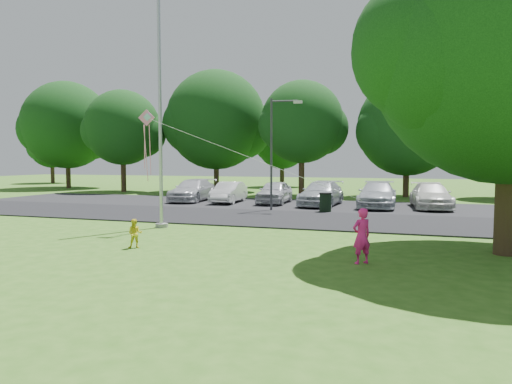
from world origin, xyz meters
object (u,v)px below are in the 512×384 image
(child_yellow, at_px, (135,234))
(trash_can, at_px, (325,203))
(flagpole, at_px, (160,124))
(kite, at_px, (151,131))
(big_tree, at_px, (509,50))
(woman, at_px, (362,236))
(street_lamp, at_px, (276,144))

(child_yellow, bearing_deg, trash_can, 47.06)
(flagpole, height_order, trash_can, flagpole)
(trash_can, distance_m, kite, 10.49)
(big_tree, relative_size, woman, 6.72)
(flagpole, distance_m, trash_can, 9.77)
(big_tree, relative_size, child_yellow, 10.89)
(flagpole, height_order, street_lamp, flagpole)
(flagpole, relative_size, trash_can, 9.65)
(big_tree, height_order, child_yellow, big_tree)
(trash_can, relative_size, big_tree, 0.10)
(child_yellow, relative_size, kite, 0.11)
(child_yellow, height_order, kite, kite)
(woman, xyz_separation_m, child_yellow, (-6.86, 0.02, -0.28))
(trash_can, relative_size, woman, 0.70)
(flagpole, bearing_deg, kite, -73.93)
(woman, distance_m, kite, 8.93)
(flagpole, relative_size, woman, 6.78)
(big_tree, distance_m, kite, 11.81)
(street_lamp, relative_size, child_yellow, 6.57)
(street_lamp, height_order, child_yellow, street_lamp)
(street_lamp, distance_m, big_tree, 13.00)
(big_tree, bearing_deg, trash_can, 125.97)
(flagpole, distance_m, child_yellow, 5.75)
(trash_can, bearing_deg, big_tree, -54.03)
(flagpole, bearing_deg, street_lamp, 68.34)
(child_yellow, xyz_separation_m, kite, (-1.04, 2.80, 3.36))
(child_yellow, distance_m, kite, 4.49)
(kite, bearing_deg, woman, -34.87)
(trash_can, height_order, big_tree, big_tree)
(big_tree, relative_size, kite, 1.17)
(trash_can, bearing_deg, child_yellow, -109.69)
(trash_can, distance_m, child_yellow, 12.06)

